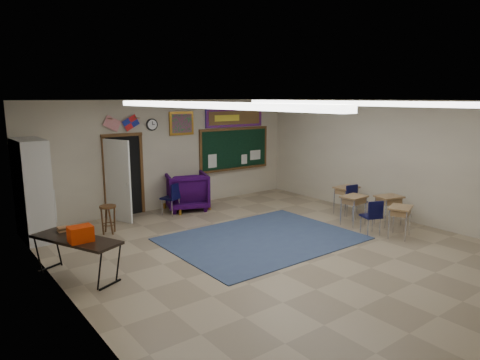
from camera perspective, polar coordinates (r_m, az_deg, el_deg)
floor at (r=8.82m, az=5.35°, el=-9.43°), size 9.00×9.00×0.00m
back_wall at (r=12.05m, az=-9.22°, el=3.38°), size 8.00×0.04×3.00m
left_wall at (r=6.45m, az=-21.55°, el=-3.89°), size 0.04×9.00×3.00m
right_wall at (r=11.49m, az=20.32°, el=2.46°), size 0.04×9.00×3.00m
ceiling at (r=8.26m, az=5.73°, el=10.46°), size 8.00×9.00×0.04m
area_rug at (r=9.50m, az=2.94°, el=-7.81°), size 4.00×3.00×0.02m
fluorescent_strips at (r=8.26m, az=5.72°, el=10.05°), size 3.86×6.00×0.10m
doorway at (r=11.36m, az=-15.46°, el=0.40°), size 1.10×0.89×2.16m
chalkboard at (r=13.20m, az=-0.69°, el=4.02°), size 2.55×0.14×1.30m
bulletin_board at (r=13.12m, az=-0.71°, el=8.30°), size 2.10×0.05×0.55m
framed_art_print at (r=12.11m, az=-7.80°, el=7.50°), size 0.75×0.05×0.65m
wall_clock at (r=11.69m, az=-11.66°, el=7.25°), size 0.32×0.05×0.32m
wall_flags at (r=11.31m, az=-15.53°, el=7.62°), size 1.16×0.06×0.70m
storage_cabinet at (r=10.26m, az=-25.88°, el=-1.20°), size 0.59×1.25×2.20m
wingback_armchair at (r=11.93m, az=-7.14°, el=-1.46°), size 1.42×1.44×1.03m
student_chair_reading at (r=11.43m, az=-9.26°, el=-2.49°), size 0.57×0.57×0.86m
student_chair_desk_a at (r=10.13m, az=17.05°, el=-4.75°), size 0.53×0.53×0.81m
student_chair_desk_b at (r=11.39m, az=15.25°, el=-2.86°), size 0.47×0.47×0.83m
student_desk_front_left at (r=10.78m, az=14.88°, el=-3.70°), size 0.63×0.49×0.72m
student_desk_front_right at (r=11.75m, az=13.93°, el=-2.41°), size 0.62×0.46×0.73m
student_desk_back_left at (r=10.13m, az=20.53°, el=-5.04°), size 0.70×0.62×0.70m
student_desk_back_right at (r=11.01m, az=19.17°, el=-3.63°), size 0.69×0.57×0.73m
folding_table at (r=7.98m, az=-20.88°, el=-9.43°), size 1.20×1.78×0.96m
wooden_stool at (r=10.22m, az=-17.14°, el=-5.00°), size 0.37×0.37×0.65m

